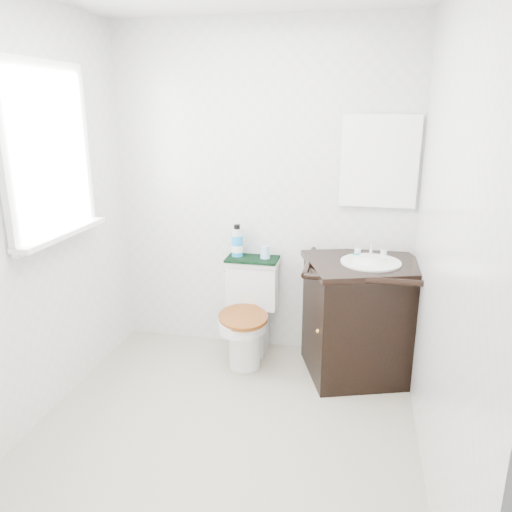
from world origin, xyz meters
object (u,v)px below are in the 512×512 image
at_px(mouthwash_bottle, 237,242).
at_px(cup, 265,252).
at_px(trash_bin, 246,342).
at_px(vanity, 363,315).
at_px(toilet, 249,317).

bearing_deg(mouthwash_bottle, cup, -3.46).
height_order(trash_bin, mouthwash_bottle, mouthwash_bottle).
xyz_separation_m(trash_bin, mouthwash_bottle, (-0.12, 0.24, 0.69)).
relative_size(vanity, trash_bin, 2.92).
relative_size(mouthwash_bottle, cup, 2.59).
relative_size(trash_bin, cup, 3.42).
distance_m(mouthwash_bottle, cup, 0.22).
distance_m(vanity, cup, 0.83).
xyz_separation_m(trash_bin, cup, (0.09, 0.22, 0.62)).
bearing_deg(trash_bin, cup, 67.38).
xyz_separation_m(toilet, mouthwash_bottle, (-0.12, 0.14, 0.53)).
distance_m(toilet, vanity, 0.83).
relative_size(toilet, cup, 7.82).
distance_m(toilet, mouthwash_bottle, 0.56).
relative_size(vanity, mouthwash_bottle, 3.85).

